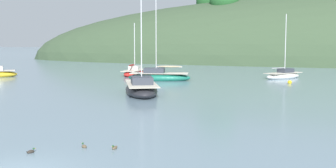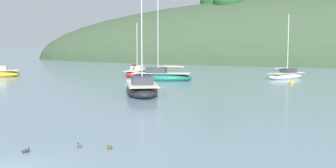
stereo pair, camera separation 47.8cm
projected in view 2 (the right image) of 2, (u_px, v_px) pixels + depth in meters
The scene contains 8 objects.
sailboat_white_near at pixel (286, 75), 52.63m from camera, with size 4.89×5.58×7.87m.
sailboat_red_portside at pixel (161, 77), 50.09m from camera, with size 7.47×3.70×10.70m.
sailboat_yellow_far at pixel (142, 89), 37.80m from camera, with size 5.67×8.29×10.81m.
sailboat_navy_dinghy at pixel (137, 73), 56.97m from camera, with size 2.25×5.96×6.96m.
mooring_buoy_inner at pixel (292, 83), 46.51m from camera, with size 0.44×0.44×0.54m.
duck_trailing at pixel (80, 146), 19.33m from camera, with size 0.38×0.35×0.24m.
duck_lead at pixel (26, 151), 18.46m from camera, with size 0.31×0.41×0.24m.
duck_lone_right at pixel (110, 148), 19.07m from camera, with size 0.21×0.43×0.24m.
Camera 2 is at (10.00, -12.89, 4.78)m, focal length 46.92 mm.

